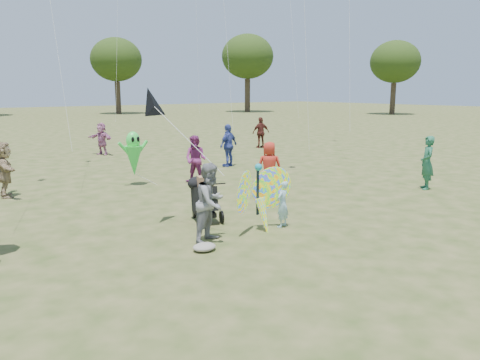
# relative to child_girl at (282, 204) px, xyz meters

# --- Properties ---
(ground) EXTENTS (160.00, 160.00, 0.00)m
(ground) POSITION_rel_child_girl_xyz_m (-0.63, -1.03, -0.53)
(ground) COLOR #51592B
(ground) RESTS_ON ground
(child_girl) EXTENTS (0.45, 0.37, 1.07)m
(child_girl) POSITION_rel_child_girl_xyz_m (0.00, 0.00, 0.00)
(child_girl) COLOR #9AC7DA
(child_girl) RESTS_ON ground
(adult_man) EXTENTS (0.96, 0.87, 1.61)m
(adult_man) POSITION_rel_child_girl_xyz_m (-1.81, 0.15, 0.27)
(adult_man) COLOR gray
(adult_man) RESTS_ON ground
(grey_bag) EXTENTS (0.46, 0.38, 0.15)m
(grey_bag) POSITION_rel_child_girl_xyz_m (-2.26, -0.26, -0.46)
(grey_bag) COLOR gray
(grey_bag) RESTS_ON ground
(crowd_a) EXTENTS (0.89, 0.84, 1.53)m
(crowd_a) POSITION_rel_child_girl_xyz_m (2.15, 2.90, 0.23)
(crowd_a) COLOR red
(crowd_a) RESTS_ON ground
(crowd_c) EXTENTS (1.07, 0.68, 1.69)m
(crowd_c) POSITION_rel_child_girl_xyz_m (4.03, 7.50, 0.31)
(crowd_c) COLOR #374699
(crowd_c) RESTS_ON ground
(crowd_d) EXTENTS (0.65, 1.53, 1.60)m
(crowd_d) POSITION_rel_child_girl_xyz_m (-4.24, 7.04, 0.27)
(crowd_d) COLOR #997F5E
(crowd_d) RESTS_ON ground
(crowd_e) EXTENTS (0.91, 0.96, 1.57)m
(crowd_e) POSITION_rel_child_girl_xyz_m (1.18, 5.44, 0.25)
(crowd_e) COLOR #7F2A69
(crowd_e) RESTS_ON ground
(crowd_f) EXTENTS (0.70, 0.71, 1.65)m
(crowd_f) POSITION_rel_child_girl_xyz_m (6.29, 0.27, 0.29)
(crowd_f) COLOR #246145
(crowd_f) RESTS_ON ground
(crowd_h) EXTENTS (1.01, 0.62, 1.61)m
(crowd_h) POSITION_rel_child_girl_xyz_m (8.95, 11.30, 0.27)
(crowd_h) COLOR #52211B
(crowd_h) RESTS_ON ground
(crowd_j) EXTENTS (0.97, 1.47, 1.51)m
(crowd_j) POSITION_rel_child_girl_xyz_m (1.32, 13.87, 0.22)
(crowd_j) COLOR #B06492
(crowd_j) RESTS_ON ground
(jogging_stroller) EXTENTS (0.73, 1.13, 1.09)m
(jogging_stroller) POSITION_rel_child_girl_xyz_m (-1.15, 1.45, 0.08)
(jogging_stroller) COLOR black
(jogging_stroller) RESTS_ON ground
(butterfly_kite) EXTENTS (1.74, 0.75, 1.69)m
(butterfly_kite) POSITION_rel_child_girl_xyz_m (-0.59, 0.07, 0.20)
(butterfly_kite) COLOR #E12347
(butterfly_kite) RESTS_ON ground
(delta_kite_rig) EXTENTS (1.21, 1.87, 1.80)m
(delta_kite_rig) POSITION_rel_child_girl_xyz_m (-2.16, 1.79, 2.15)
(delta_kite_rig) COLOR black
(delta_kite_rig) RESTS_ON ground
(alien_kite) EXTENTS (1.12, 0.69, 1.74)m
(alien_kite) POSITION_rel_child_girl_xyz_m (-0.60, 6.30, 0.44)
(alien_kite) COLOR #35E348
(alien_kite) RESTS_ON ground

